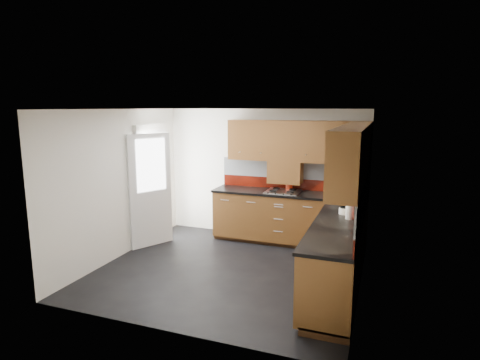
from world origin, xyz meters
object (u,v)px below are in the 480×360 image
at_px(gas_hob, 283,191).
at_px(utensil_pot, 289,185).
at_px(toaster, 340,190).
at_px(food_processor, 345,205).

bearing_deg(gas_hob, utensil_pot, 74.49).
height_order(gas_hob, utensil_pot, utensil_pot).
bearing_deg(toaster, utensil_pot, 174.11).
relative_size(gas_hob, food_processor, 2.13).
relative_size(gas_hob, toaster, 2.21).
xyz_separation_m(toaster, food_processor, (0.20, -1.25, 0.04)).
distance_m(gas_hob, food_processor, 1.64).
relative_size(gas_hob, utensil_pot, 1.36).
height_order(toaster, food_processor, food_processor).
xyz_separation_m(gas_hob, utensil_pot, (0.06, 0.22, 0.08)).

